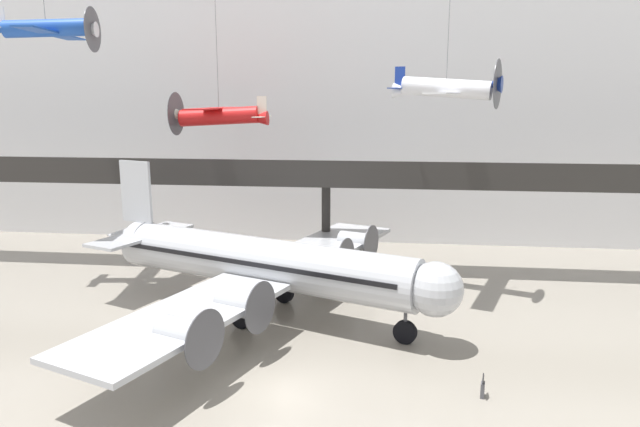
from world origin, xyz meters
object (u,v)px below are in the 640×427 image
Objects in this scene: suspended_plane_white_twin at (446,88)px; suspended_plane_red_highwing at (219,116)px; airliner_silver_main at (258,263)px; suspended_plane_blue_trainer at (46,29)px; info_sign_pedestal at (483,388)px.

suspended_plane_red_highwing is at bearing -176.63° from suspended_plane_white_twin.
airliner_silver_main is 14.20m from suspended_plane_red_highwing.
suspended_plane_blue_trainer is (-14.99, 4.17, 14.40)m from airliner_silver_main.
suspended_plane_white_twin is at bearing 46.28° from airliner_silver_main.
suspended_plane_white_twin is 7.29× the size of info_sign_pedestal.
airliner_silver_main is 21.20m from suspended_plane_blue_trainer.
suspended_plane_blue_trainer reaches higher than airliner_silver_main.
suspended_plane_blue_trainer is at bearing -174.56° from airliner_silver_main.
info_sign_pedestal is at bearing 134.15° from suspended_plane_red_highwing.
airliner_silver_main is at bearing -135.40° from suspended_plane_white_twin.
suspended_plane_red_highwing is 8.95× the size of info_sign_pedestal.
suspended_plane_red_highwing is 12.88m from suspended_plane_blue_trainer.
airliner_silver_main is at bearing 118.65° from suspended_plane_red_highwing.
info_sign_pedestal is (17.31, -18.87, -11.41)m from suspended_plane_red_highwing.
suspended_plane_blue_trainer is 26.67m from suspended_plane_white_twin.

